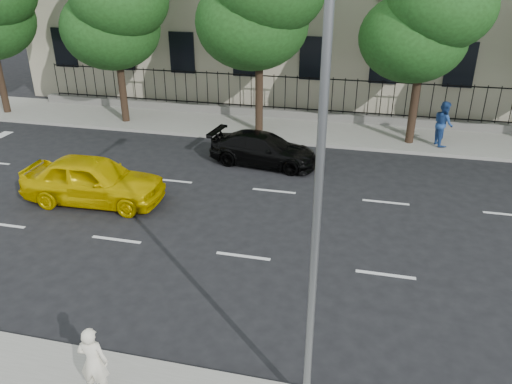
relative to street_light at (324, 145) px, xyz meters
The scene contains 11 objects.
ground 5.99m from the street_light, 144.73° to the left, with size 120.00×120.00×0.00m, color black.
far_sidewalk 16.75m from the street_light, 99.01° to the left, with size 60.00×4.00×0.15m, color gray.
lane_markings 8.67m from the street_light, 110.98° to the left, with size 49.60×4.62×0.01m, color silver, non-canonical shape.
iron_fence 18.21m from the street_light, 98.14° to the left, with size 30.00×0.50×2.20m.
street_light is the anchor object (origin of this frame).
tree_b 18.99m from the street_light, 127.15° to the left, with size 5.53×5.12×8.97m.
tree_d 15.36m from the street_light, 80.48° to the left, with size 5.34×4.94×8.84m.
yellow_taxi 11.47m from the street_light, 142.38° to the left, with size 1.97×4.89×1.67m, color #DCB900.
black_sedan 12.60m from the street_light, 107.05° to the left, with size 1.82×4.48×1.30m, color black.
woman_near 5.92m from the street_light, 161.86° to the right, with size 0.57×0.38×1.57m, color white.
pedestrian_far 15.91m from the street_light, 75.58° to the left, with size 0.96×0.75×1.98m, color navy.
Camera 1 is at (3.16, -9.26, 7.88)m, focal length 35.00 mm.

